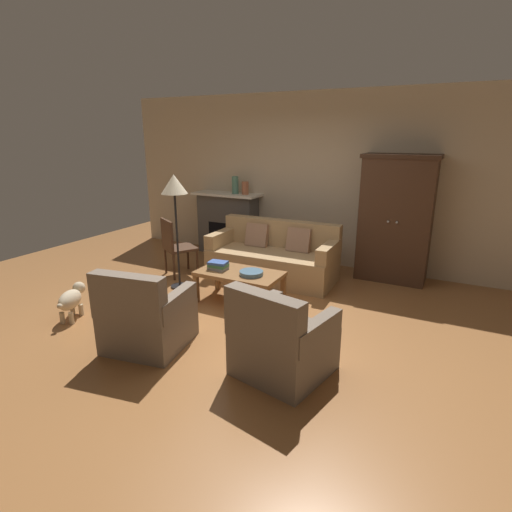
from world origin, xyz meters
TOP-DOWN VIEW (x-y plane):
  - ground_plane at (0.00, 0.00)m, footprint 9.60×9.60m
  - back_wall at (0.00, 2.55)m, footprint 7.20×0.10m
  - fireplace at (-1.55, 2.30)m, footprint 1.26×0.48m
  - armoire at (1.40, 2.22)m, footprint 1.06×0.57m
  - couch at (-0.21, 1.43)m, footprint 1.93×0.89m
  - coffee_table at (-0.21, 0.37)m, footprint 1.10×0.60m
  - fruit_bowl at (-0.01, 0.33)m, footprint 0.30×0.30m
  - book_stack at (-0.51, 0.33)m, footprint 0.26×0.20m
  - mantel_vase_jade at (-1.37, 2.28)m, footprint 0.12×0.12m
  - mantel_vase_terracotta at (-1.17, 2.28)m, footprint 0.12×0.12m
  - armchair_near_left at (-0.48, -1.09)m, footprint 0.89×0.89m
  - armchair_near_right at (0.96, -0.91)m, footprint 0.90×0.91m
  - side_chair_wooden at (-1.62, 0.83)m, footprint 0.60×0.60m
  - floor_lamp at (-1.25, 0.44)m, footprint 0.36×0.36m
  - dog at (-1.75, -0.98)m, footprint 0.35×0.53m

SIDE VIEW (x-z plane):
  - ground_plane at x=0.00m, z-range 0.00..0.00m
  - dog at x=-1.75m, z-range 0.05..0.44m
  - armchair_near_left at x=-0.48m, z-range -0.12..0.76m
  - armchair_near_right at x=0.96m, z-range -0.12..0.76m
  - couch at x=-0.21m, z-range -0.11..0.75m
  - coffee_table at x=-0.21m, z-range 0.16..0.58m
  - fruit_bowl at x=-0.01m, z-range 0.42..0.47m
  - book_stack at x=-0.51m, z-range 0.42..0.53m
  - side_chair_wooden at x=-1.62m, z-range 0.06..0.96m
  - fireplace at x=-1.55m, z-range 0.01..1.13m
  - armoire at x=1.40m, z-range 0.00..1.87m
  - mantel_vase_terracotta at x=-1.17m, z-range 1.12..1.34m
  - mantel_vase_jade at x=-1.37m, z-range 1.12..1.43m
  - floor_lamp at x=-1.25m, z-range 0.59..2.20m
  - back_wall at x=0.00m, z-range 0.00..2.80m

